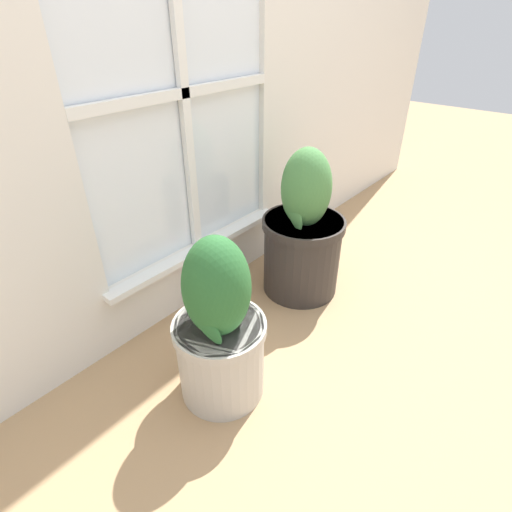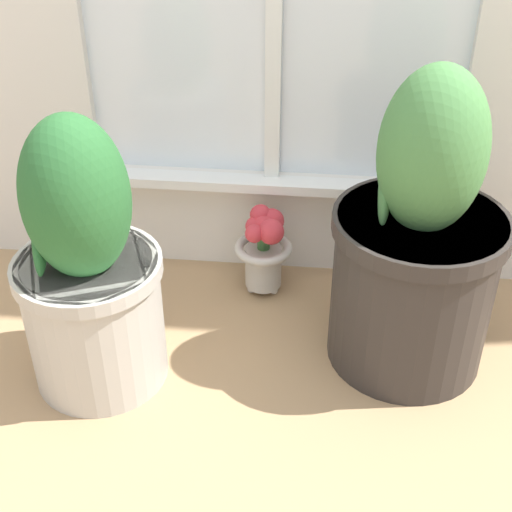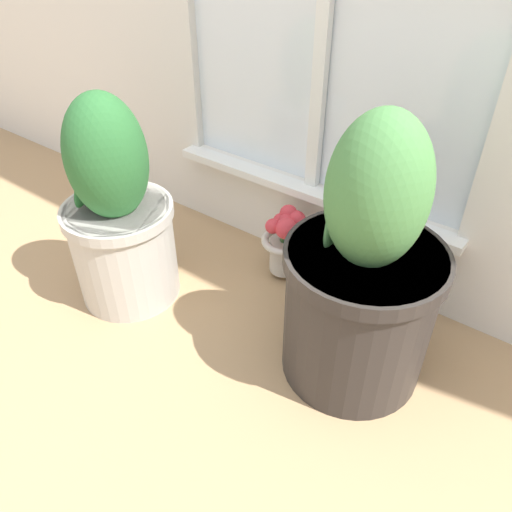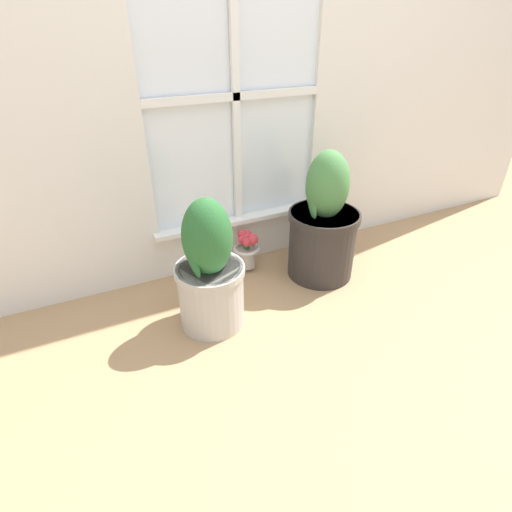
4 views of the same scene
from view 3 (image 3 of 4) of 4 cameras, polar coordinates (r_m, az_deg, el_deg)
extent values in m
plane|color=tan|center=(1.30, -9.18, -13.36)|extent=(10.00, 10.00, 0.00)
cube|color=silver|center=(1.59, 6.33, 4.19)|extent=(0.88, 0.05, 0.27)
cube|color=white|center=(1.49, 5.74, 7.35)|extent=(0.94, 0.06, 0.02)
cylinder|color=#B7B2A8|center=(1.47, -14.74, 0.55)|extent=(0.28, 0.28, 0.30)
cylinder|color=#B7B2A8|center=(1.40, -15.58, 4.93)|extent=(0.30, 0.30, 0.03)
cylinder|color=#38281E|center=(1.39, -15.65, 5.27)|extent=(0.26, 0.26, 0.01)
ellipsoid|color=#28602D|center=(1.32, -16.72, 10.68)|extent=(0.21, 0.21, 0.34)
ellipsoid|color=#28602D|center=(1.40, -18.69, 8.81)|extent=(0.06, 0.17, 0.18)
cylinder|color=#2D2826|center=(1.20, 11.49, -6.37)|extent=(0.34, 0.34, 0.36)
cylinder|color=#2D2826|center=(1.10, 12.51, -0.26)|extent=(0.36, 0.36, 0.04)
cylinder|color=#38281E|center=(1.09, 12.60, 0.28)|extent=(0.31, 0.31, 0.01)
ellipsoid|color=#477F42|center=(1.01, 13.73, 7.05)|extent=(0.21, 0.21, 0.34)
ellipsoid|color=#477F42|center=(1.08, 9.56, 5.48)|extent=(0.04, 0.14, 0.20)
sphere|color=#BCB7AD|center=(1.59, 3.87, -1.05)|extent=(0.02, 0.02, 0.02)
sphere|color=#BCB7AD|center=(1.57, 1.97, -1.58)|extent=(0.02, 0.02, 0.02)
sphere|color=#BCB7AD|center=(1.55, 3.74, -2.38)|extent=(0.02, 0.02, 0.02)
cylinder|color=#BCB7AD|center=(1.53, 3.27, 0.14)|extent=(0.09, 0.09, 0.11)
torus|color=#BCB7AD|center=(1.50, 3.34, 1.78)|extent=(0.14, 0.14, 0.02)
cylinder|color=#386633|center=(1.48, 3.38, 2.71)|extent=(0.03, 0.03, 0.06)
sphere|color=#C6333D|center=(1.47, 3.43, 3.79)|extent=(0.05, 0.05, 0.05)
sphere|color=#C6333D|center=(1.48, 4.56, 4.04)|extent=(0.06, 0.06, 0.06)
sphere|color=#C6333D|center=(1.48, 3.73, 4.88)|extent=(0.05, 0.05, 0.05)
sphere|color=#C6333D|center=(1.48, 2.84, 4.04)|extent=(0.05, 0.05, 0.05)
sphere|color=#C6333D|center=(1.44, 1.94, 3.43)|extent=(0.04, 0.04, 0.04)
sphere|color=#C6333D|center=(1.43, 3.45, 3.13)|extent=(0.06, 0.06, 0.06)
camera|label=1|loc=(1.63, -62.65, 25.26)|focal=28.00mm
camera|label=2|loc=(0.68, -97.62, 4.51)|focal=50.00mm
camera|label=4|loc=(1.57, -85.90, 12.58)|focal=28.00mm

